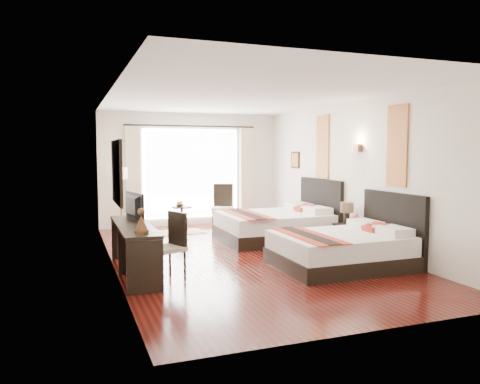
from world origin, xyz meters
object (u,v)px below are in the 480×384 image
object	(u,v)px
bed_near	(345,248)
bed_far	(278,225)
table_lamp	(347,209)
television	(130,206)
fruit_bowl	(180,205)
vase	(355,222)
nightstand	(349,237)
desk_chair	(168,259)
console_desk	(134,249)
floor_lamp	(121,178)
side_table	(182,218)
window_chair	(223,215)

from	to	relation	value
bed_near	bed_far	bearing A→B (deg)	91.79
table_lamp	television	distance (m)	3.99
bed_near	fruit_bowl	world-z (taller)	bed_near
vase	television	size ratio (longest dim) A/B	0.18
nightstand	desk_chair	distance (m)	3.70
console_desk	floor_lamp	world-z (taller)	floor_lamp
nightstand	fruit_bowl	xyz separation A→B (m)	(-2.48, 3.32, 0.35)
side_table	window_chair	xyz separation A→B (m)	(0.95, -0.21, 0.05)
fruit_bowl	window_chair	size ratio (longest dim) A/B	0.20
console_desk	fruit_bowl	distance (m)	3.96
floor_lamp	window_chair	bearing A→B (deg)	-6.38
television	side_table	bearing A→B (deg)	-39.54
table_lamp	fruit_bowl	size ratio (longest dim) A/B	1.87
television	desk_chair	distance (m)	1.31
side_table	fruit_bowl	size ratio (longest dim) A/B	2.64
bed_near	desk_chair	world-z (taller)	bed_near
bed_near	side_table	size ratio (longest dim) A/B	3.69
bed_far	console_desk	size ratio (longest dim) A/B	1.02
television	fruit_bowl	xyz separation A→B (m)	(1.52, 3.09, -0.38)
bed_near	window_chair	distance (m)	4.21
bed_near	fruit_bowl	size ratio (longest dim) A/B	9.74
console_desk	television	size ratio (longest dim) A/B	2.91
television	desk_chair	world-z (taller)	television
bed_far	side_table	bearing A→B (deg)	129.49
bed_far	television	xyz separation A→B (m)	(-3.16, -1.13, 0.65)
table_lamp	floor_lamp	distance (m)	5.06
nightstand	floor_lamp	world-z (taller)	floor_lamp
table_lamp	vase	bearing A→B (deg)	-88.24
bed_far	television	world-z (taller)	bed_far
bed_near	desk_chair	distance (m)	2.85
nightstand	vase	xyz separation A→B (m)	(-0.01, -0.20, 0.33)
console_desk	table_lamp	bearing A→B (deg)	5.32
console_desk	desk_chair	distance (m)	0.65
fruit_bowl	console_desk	bearing A→B (deg)	-112.97
bed_far	console_desk	xyz separation A→B (m)	(-3.18, -1.68, 0.05)
side_table	window_chair	bearing A→B (deg)	-12.22
vase	desk_chair	world-z (taller)	desk_chair
side_table	table_lamp	bearing A→B (deg)	-53.25
desk_chair	floor_lamp	xyz separation A→B (m)	(-0.21, 4.17, 0.96)
table_lamp	desk_chair	size ratio (longest dim) A/B	0.41
side_table	window_chair	size ratio (longest dim) A/B	0.53
desk_chair	bed_near	bearing A→B (deg)	153.09
nightstand	table_lamp	distance (m)	0.53
nightstand	television	bearing A→B (deg)	176.73
bed_far	side_table	xyz separation A→B (m)	(-1.59, 1.93, -0.04)
television	window_chair	xyz separation A→B (m)	(2.51, 2.86, -0.65)
console_desk	vase	bearing A→B (deg)	1.73
bed_near	vase	size ratio (longest dim) A/B	15.11
fruit_bowl	bed_far	bearing A→B (deg)	-50.27
console_desk	window_chair	xyz separation A→B (m)	(2.53, 3.41, -0.05)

